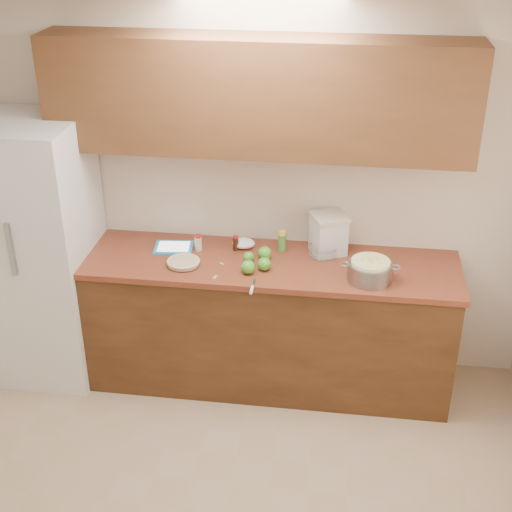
# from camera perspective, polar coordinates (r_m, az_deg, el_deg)

# --- Properties ---
(room_shell) EXTENTS (3.60, 3.60, 3.60)m
(room_shell) POSITION_cam_1_polar(r_m,az_deg,el_deg) (3.15, -3.92, -6.76)
(room_shell) COLOR tan
(room_shell) RESTS_ON ground
(counter_run) EXTENTS (2.64, 0.68, 0.92)m
(counter_run) POSITION_cam_1_polar(r_m,az_deg,el_deg) (4.83, -0.15, -5.18)
(counter_run) COLOR #563218
(counter_run) RESTS_ON ground
(upper_cabinets) EXTENTS (2.60, 0.34, 0.70)m
(upper_cabinets) POSITION_cam_1_polar(r_m,az_deg,el_deg) (4.36, 0.12, 12.66)
(upper_cabinets) COLOR brown
(upper_cabinets) RESTS_ON room_shell
(fridge) EXTENTS (0.70, 0.70, 1.80)m
(fridge) POSITION_cam_1_polar(r_m,az_deg,el_deg) (4.96, -16.92, 0.33)
(fridge) COLOR silver
(fridge) RESTS_ON ground
(pie) EXTENTS (0.22, 0.22, 0.04)m
(pie) POSITION_cam_1_polar(r_m,az_deg,el_deg) (4.55, -5.82, -0.52)
(pie) COLOR silver
(pie) RESTS_ON counter_run
(colander) EXTENTS (0.37, 0.27, 0.14)m
(colander) POSITION_cam_1_polar(r_m,az_deg,el_deg) (4.39, 9.10, -1.18)
(colander) COLOR gray
(colander) RESTS_ON counter_run
(flour_canister) EXTENTS (0.29, 0.29, 0.27)m
(flour_canister) POSITION_cam_1_polar(r_m,az_deg,el_deg) (4.67, 5.82, 1.82)
(flour_canister) COLOR silver
(flour_canister) RESTS_ON counter_run
(tablet) EXTENTS (0.27, 0.22, 0.02)m
(tablet) POSITION_cam_1_polar(r_m,az_deg,el_deg) (4.77, -6.60, 0.68)
(tablet) COLOR #2A95CC
(tablet) RESTS_ON counter_run
(paring_knife) EXTENTS (0.02, 0.18, 0.02)m
(paring_knife) POSITION_cam_1_polar(r_m,az_deg,el_deg) (4.26, -0.32, -2.64)
(paring_knife) COLOR gray
(paring_knife) RESTS_ON counter_run
(lemon_bottle) EXTENTS (0.05, 0.05, 0.14)m
(lemon_bottle) POSITION_cam_1_polar(r_m,az_deg,el_deg) (4.69, 2.10, 1.17)
(lemon_bottle) COLOR #4C8C38
(lemon_bottle) RESTS_ON counter_run
(cinnamon_shaker) EXTENTS (0.05, 0.05, 0.11)m
(cinnamon_shaker) POSITION_cam_1_polar(r_m,az_deg,el_deg) (4.71, -4.65, 1.06)
(cinnamon_shaker) COLOR beige
(cinnamon_shaker) RESTS_ON counter_run
(vanilla_bottle) EXTENTS (0.04, 0.04, 0.10)m
(vanilla_bottle) POSITION_cam_1_polar(r_m,az_deg,el_deg) (4.71, -1.64, 1.04)
(vanilla_bottle) COLOR black
(vanilla_bottle) RESTS_ON counter_run
(mixing_bowl) EXTENTS (0.19, 0.19, 0.07)m
(mixing_bowl) POSITION_cam_1_polar(r_m,az_deg,el_deg) (4.65, 5.38, 0.44)
(mixing_bowl) COLOR silver
(mixing_bowl) RESTS_ON counter_run
(paper_towel) EXTENTS (0.16, 0.13, 0.06)m
(paper_towel) POSITION_cam_1_polar(r_m,az_deg,el_deg) (4.74, -1.01, 1.02)
(paper_towel) COLOR white
(paper_towel) RESTS_ON counter_run
(apple_left) EXTENTS (0.07, 0.07, 0.08)m
(apple_left) POSITION_cam_1_polar(r_m,az_deg,el_deg) (4.56, -0.59, -0.08)
(apple_left) COLOR #459926
(apple_left) RESTS_ON counter_run
(apple_center) EXTENTS (0.09, 0.09, 0.10)m
(apple_center) POSITION_cam_1_polar(r_m,az_deg,el_deg) (4.59, 0.70, 0.22)
(apple_center) COLOR #459926
(apple_center) RESTS_ON counter_run
(apple_front) EXTENTS (0.09, 0.09, 0.10)m
(apple_front) POSITION_cam_1_polar(r_m,az_deg,el_deg) (4.42, -0.64, -0.88)
(apple_front) COLOR #459926
(apple_front) RESTS_ON counter_run
(apple_extra) EXTENTS (0.09, 0.09, 0.10)m
(apple_extra) POSITION_cam_1_polar(r_m,az_deg,el_deg) (4.46, 0.67, -0.63)
(apple_extra) COLOR #459926
(apple_extra) RESTS_ON counter_run
(peel_a) EXTENTS (0.04, 0.04, 0.00)m
(peel_a) POSITION_cam_1_polar(r_m,az_deg,el_deg) (4.56, -2.74, -0.62)
(peel_a) COLOR #8DAE54
(peel_a) RESTS_ON counter_run
(peel_b) EXTENTS (0.05, 0.04, 0.00)m
(peel_b) POSITION_cam_1_polar(r_m,az_deg,el_deg) (4.49, -0.73, -1.05)
(peel_b) COLOR #8DAE54
(peel_b) RESTS_ON counter_run
(peel_c) EXTENTS (0.03, 0.05, 0.00)m
(peel_c) POSITION_cam_1_polar(r_m,az_deg,el_deg) (4.40, -3.29, -1.70)
(peel_c) COLOR #8DAE54
(peel_c) RESTS_ON counter_run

